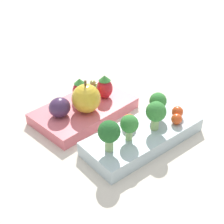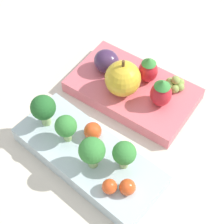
{
  "view_description": "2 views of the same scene",
  "coord_description": "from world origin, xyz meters",
  "px_view_note": "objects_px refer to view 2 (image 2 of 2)",
  "views": [
    {
      "loc": [
        0.34,
        0.36,
        0.37
      ],
      "look_at": [
        -0.0,
        -0.01,
        0.04
      ],
      "focal_mm": 50.0,
      "sensor_mm": 36.0,
      "label": 1
    },
    {
      "loc": [
        -0.2,
        0.26,
        0.49
      ],
      "look_at": [
        -0.0,
        -0.01,
        0.04
      ],
      "focal_mm": 60.0,
      "sensor_mm": 36.0,
      "label": 2
    }
  ],
  "objects_px": {
    "strawberry_1": "(151,71)",
    "cherry_tomato_2": "(110,187)",
    "bento_box_savoury": "(89,157)",
    "plum": "(106,61)",
    "broccoli_floret_0": "(43,108)",
    "strawberry_0": "(161,93)",
    "cherry_tomato_1": "(91,130)",
    "broccoli_floret_1": "(66,127)",
    "cherry_tomato_0": "(127,187)",
    "broccoli_floret_2": "(124,154)",
    "bento_box_fruit": "(132,90)",
    "apple": "(123,79)",
    "broccoli_floret_3": "(92,151)",
    "grape_cluster": "(175,84)"
  },
  "relations": [
    {
      "from": "strawberry_1",
      "to": "cherry_tomato_2",
      "type": "bearing_deg",
      "value": 108.66
    },
    {
      "from": "cherry_tomato_0",
      "to": "strawberry_0",
      "type": "distance_m",
      "value": 0.16
    },
    {
      "from": "apple",
      "to": "strawberry_0",
      "type": "relative_size",
      "value": 1.3
    },
    {
      "from": "bento_box_savoury",
      "to": "strawberry_0",
      "type": "bearing_deg",
      "value": -102.64
    },
    {
      "from": "strawberry_1",
      "to": "cherry_tomato_1",
      "type": "bearing_deg",
      "value": 87.1
    },
    {
      "from": "cherry_tomato_0",
      "to": "cherry_tomato_2",
      "type": "relative_size",
      "value": 1.08
    },
    {
      "from": "cherry_tomato_0",
      "to": "strawberry_0",
      "type": "bearing_deg",
      "value": -72.87
    },
    {
      "from": "cherry_tomato_0",
      "to": "bento_box_fruit",
      "type": "bearing_deg",
      "value": -57.2
    },
    {
      "from": "bento_box_savoury",
      "to": "bento_box_fruit",
      "type": "bearing_deg",
      "value": -81.02
    },
    {
      "from": "broccoli_floret_3",
      "to": "cherry_tomato_2",
      "type": "xyz_separation_m",
      "value": [
        -0.04,
        0.02,
        -0.03
      ]
    },
    {
      "from": "bento_box_fruit",
      "to": "cherry_tomato_0",
      "type": "xyz_separation_m",
      "value": [
        -0.1,
        0.16,
        0.03
      ]
    },
    {
      "from": "cherry_tomato_1",
      "to": "strawberry_0",
      "type": "bearing_deg",
      "value": -111.69
    },
    {
      "from": "broccoli_floret_2",
      "to": "cherry_tomato_1",
      "type": "distance_m",
      "value": 0.07
    },
    {
      "from": "cherry_tomato_2",
      "to": "plum",
      "type": "distance_m",
      "value": 0.22
    },
    {
      "from": "cherry_tomato_1",
      "to": "strawberry_0",
      "type": "distance_m",
      "value": 0.12
    },
    {
      "from": "cherry_tomato_1",
      "to": "apple",
      "type": "height_order",
      "value": "apple"
    },
    {
      "from": "broccoli_floret_1",
      "to": "cherry_tomato_1",
      "type": "xyz_separation_m",
      "value": [
        -0.02,
        -0.03,
        -0.02
      ]
    },
    {
      "from": "bento_box_fruit",
      "to": "apple",
      "type": "distance_m",
      "value": 0.05
    },
    {
      "from": "cherry_tomato_0",
      "to": "cherry_tomato_2",
      "type": "xyz_separation_m",
      "value": [
        0.02,
        0.01,
        -0.0
      ]
    },
    {
      "from": "bento_box_fruit",
      "to": "plum",
      "type": "xyz_separation_m",
      "value": [
        0.06,
        -0.0,
        0.03
      ]
    },
    {
      "from": "cherry_tomato_0",
      "to": "grape_cluster",
      "type": "xyz_separation_m",
      "value": [
        0.05,
        -0.2,
        -0.01
      ]
    },
    {
      "from": "broccoli_floret_1",
      "to": "strawberry_1",
      "type": "relative_size",
      "value": 0.99
    },
    {
      "from": "bento_box_savoury",
      "to": "plum",
      "type": "distance_m",
      "value": 0.17
    },
    {
      "from": "broccoli_floret_0",
      "to": "grape_cluster",
      "type": "height_order",
      "value": "broccoli_floret_0"
    },
    {
      "from": "broccoli_floret_0",
      "to": "strawberry_0",
      "type": "distance_m",
      "value": 0.18
    },
    {
      "from": "broccoli_floret_0",
      "to": "apple",
      "type": "relative_size",
      "value": 0.83
    },
    {
      "from": "broccoli_floret_1",
      "to": "broccoli_floret_2",
      "type": "bearing_deg",
      "value": -171.34
    },
    {
      "from": "broccoli_floret_0",
      "to": "cherry_tomato_0",
      "type": "distance_m",
      "value": 0.16
    },
    {
      "from": "broccoli_floret_0",
      "to": "strawberry_1",
      "type": "distance_m",
      "value": 0.18
    },
    {
      "from": "cherry_tomato_2",
      "to": "strawberry_0",
      "type": "distance_m",
      "value": 0.17
    },
    {
      "from": "broccoli_floret_2",
      "to": "plum",
      "type": "relative_size",
      "value": 1.16
    },
    {
      "from": "broccoli_floret_0",
      "to": "cherry_tomato_2",
      "type": "relative_size",
      "value": 2.74
    },
    {
      "from": "cherry_tomato_2",
      "to": "apple",
      "type": "relative_size",
      "value": 0.3
    },
    {
      "from": "cherry_tomato_0",
      "to": "apple",
      "type": "xyz_separation_m",
      "value": [
        0.11,
        -0.14,
        0.01
      ]
    },
    {
      "from": "bento_box_savoury",
      "to": "plum",
      "type": "bearing_deg",
      "value": -61.57
    },
    {
      "from": "strawberry_0",
      "to": "plum",
      "type": "distance_m",
      "value": 0.11
    },
    {
      "from": "cherry_tomato_0",
      "to": "strawberry_1",
      "type": "bearing_deg",
      "value": -64.92
    },
    {
      "from": "plum",
      "to": "broccoli_floret_3",
      "type": "bearing_deg",
      "value": 121.68
    },
    {
      "from": "cherry_tomato_0",
      "to": "grape_cluster",
      "type": "relative_size",
      "value": 0.67
    },
    {
      "from": "cherry_tomato_2",
      "to": "strawberry_1",
      "type": "bearing_deg",
      "value": -71.34
    },
    {
      "from": "grape_cluster",
      "to": "strawberry_1",
      "type": "bearing_deg",
      "value": 17.71
    },
    {
      "from": "cherry_tomato_2",
      "to": "strawberry_1",
      "type": "height_order",
      "value": "strawberry_1"
    },
    {
      "from": "bento_box_savoury",
      "to": "cherry_tomato_2",
      "type": "relative_size",
      "value": 11.27
    },
    {
      "from": "bento_box_savoury",
      "to": "bento_box_fruit",
      "type": "relative_size",
      "value": 1.11
    },
    {
      "from": "broccoli_floret_1",
      "to": "cherry_tomato_0",
      "type": "distance_m",
      "value": 0.12
    },
    {
      "from": "bento_box_savoury",
      "to": "strawberry_0",
      "type": "height_order",
      "value": "strawberry_0"
    },
    {
      "from": "broccoli_floret_0",
      "to": "cherry_tomato_1",
      "type": "xyz_separation_m",
      "value": [
        -0.07,
        -0.02,
        -0.02
      ]
    },
    {
      "from": "strawberry_0",
      "to": "plum",
      "type": "relative_size",
      "value": 1.21
    },
    {
      "from": "broccoli_floret_0",
      "to": "cherry_tomato_0",
      "type": "height_order",
      "value": "broccoli_floret_0"
    },
    {
      "from": "broccoli_floret_1",
      "to": "broccoli_floret_2",
      "type": "relative_size",
      "value": 0.97
    }
  ]
}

